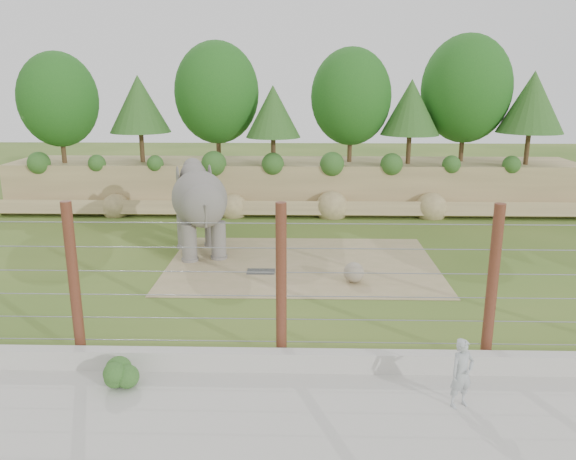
{
  "coord_description": "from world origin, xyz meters",
  "views": [
    {
      "loc": [
        0.48,
        -17.08,
        6.72
      ],
      "look_at": [
        0.0,
        2.0,
        1.6
      ],
      "focal_mm": 35.0,
      "sensor_mm": 36.0,
      "label": 1
    }
  ],
  "objects_px": {
    "zookeeper": "(462,373)",
    "elephant": "(200,211)",
    "stone_ball": "(354,272)",
    "barrier_fence": "(281,284)"
  },
  "relations": [
    {
      "from": "elephant",
      "to": "stone_ball",
      "type": "xyz_separation_m",
      "value": [
        5.8,
        -3.26,
        -1.36
      ]
    },
    {
      "from": "elephant",
      "to": "zookeeper",
      "type": "xyz_separation_m",
      "value": [
        7.38,
        -10.74,
        -0.96
      ]
    },
    {
      "from": "elephant",
      "to": "zookeeper",
      "type": "distance_m",
      "value": 13.07
    },
    {
      "from": "stone_ball",
      "to": "elephant",
      "type": "bearing_deg",
      "value": 150.64
    },
    {
      "from": "elephant",
      "to": "stone_ball",
      "type": "distance_m",
      "value": 6.79
    },
    {
      "from": "barrier_fence",
      "to": "elephant",
      "type": "bearing_deg",
      "value": 111.8
    },
    {
      "from": "zookeeper",
      "to": "elephant",
      "type": "bearing_deg",
      "value": 100.05
    },
    {
      "from": "elephant",
      "to": "barrier_fence",
      "type": "relative_size",
      "value": 0.21
    },
    {
      "from": "zookeeper",
      "to": "stone_ball",
      "type": "bearing_deg",
      "value": 77.54
    },
    {
      "from": "barrier_fence",
      "to": "zookeeper",
      "type": "distance_m",
      "value": 4.48
    }
  ]
}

